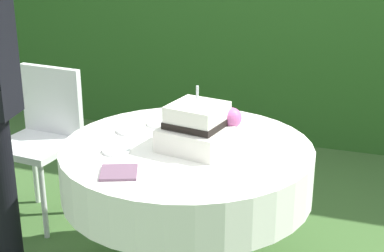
# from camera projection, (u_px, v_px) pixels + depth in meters

# --- Properties ---
(cake_table) EXTENTS (1.15, 1.15, 0.72)m
(cake_table) POSITION_uv_depth(u_px,v_px,m) (187.00, 171.00, 2.65)
(cake_table) COLOR #4C4C51
(cake_table) RESTS_ON ground_plane
(wedding_cake) EXTENTS (0.34, 0.33, 0.29)m
(wedding_cake) POSITION_uv_depth(u_px,v_px,m) (199.00, 128.00, 2.55)
(wedding_cake) COLOR white
(wedding_cake) RESTS_ON cake_table
(serving_plate_near) EXTENTS (0.12, 0.12, 0.01)m
(serving_plate_near) POSITION_uv_depth(u_px,v_px,m) (116.00, 151.00, 2.54)
(serving_plate_near) COLOR white
(serving_plate_near) RESTS_ON cake_table
(serving_plate_far) EXTENTS (0.15, 0.15, 0.01)m
(serving_plate_far) POSITION_uv_depth(u_px,v_px,m) (132.00, 130.00, 2.78)
(serving_plate_far) COLOR white
(serving_plate_far) RESTS_ON cake_table
(serving_plate_left) EXTENTS (0.13, 0.13, 0.01)m
(serving_plate_left) POSITION_uv_depth(u_px,v_px,m) (160.00, 124.00, 2.87)
(serving_plate_left) COLOR white
(serving_plate_left) RESTS_ON cake_table
(napkin_stack) EXTENTS (0.19, 0.19, 0.01)m
(napkin_stack) POSITION_uv_depth(u_px,v_px,m) (119.00, 172.00, 2.32)
(napkin_stack) COLOR #6B4C60
(napkin_stack) RESTS_ON cake_table
(garden_chair) EXTENTS (0.44, 0.44, 0.89)m
(garden_chair) POSITION_uv_depth(u_px,v_px,m) (43.00, 130.00, 3.34)
(garden_chair) COLOR white
(garden_chair) RESTS_ON ground_plane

